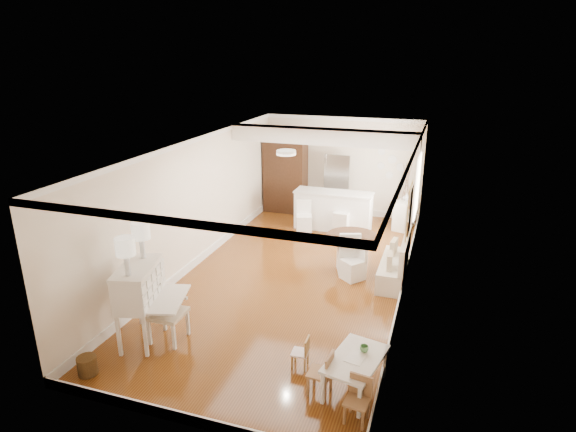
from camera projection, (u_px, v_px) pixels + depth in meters
The scene contains 20 objects.
room at pixel (301, 182), 9.79m from camera, with size 9.00×9.04×2.82m.
secretary_bureau at pixel (140, 303), 7.74m from camera, with size 1.04×1.06×1.33m, color white.
gustavian_armchair at pixel (168, 312), 7.78m from camera, with size 0.57×0.57×1.00m, color white.
wicker_basket at pixel (87, 366), 7.05m from camera, with size 0.28×0.28×0.28m, color #4B3217.
kids_table at pixel (355, 374), 6.67m from camera, with size 0.63×1.05×0.53m, color silver.
kids_chair_a at pixel (320, 373), 6.60m from camera, with size 0.32×0.32×0.66m, color #9D6F47.
kids_chair_b at pixel (300, 352), 7.17m from camera, with size 0.25×0.25×0.51m, color #AB854D.
kids_chair_c at pixel (357, 401), 6.08m from camera, with size 0.30×0.30×0.63m, color #9A6D46.
banquette at pixel (394, 258), 9.85m from camera, with size 0.52×1.60×0.98m, color silver.
dining_table at pixel (351, 252), 10.47m from camera, with size 1.11×1.11×0.76m, color #422515.
slip_chair_near at pixel (353, 260), 9.93m from camera, with size 0.40×0.41×0.84m, color white.
slip_chair_far at pixel (349, 251), 10.27m from camera, with size 0.45×0.47×0.94m, color white.
breakfast_counter at pixel (333, 211), 12.74m from camera, with size 2.05×0.65×1.03m, color white.
bar_stool_left at pixel (304, 220), 12.18m from camera, with size 0.38×0.38×0.94m, color white.
bar_stool_right at pixel (342, 216), 12.37m from camera, with size 0.39×0.39×0.97m, color white.
pantry_cabinet at pixel (285, 173), 14.01m from camera, with size 1.20×0.60×2.30m, color #381E11.
fridge at pixel (349, 187), 13.50m from camera, with size 0.75×0.65×1.80m, color silver.
sideboard at pixel (404, 214), 12.85m from camera, with size 0.36×0.82×0.78m, color white.
pencil_cup at pixel (364, 349), 6.71m from camera, with size 0.12×0.12×0.10m, color #599A5A.
branch_vase at pixel (406, 197), 12.67m from camera, with size 0.18×0.18×0.19m, color white.
Camera 1 is at (2.79, -8.76, 4.50)m, focal length 30.00 mm.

